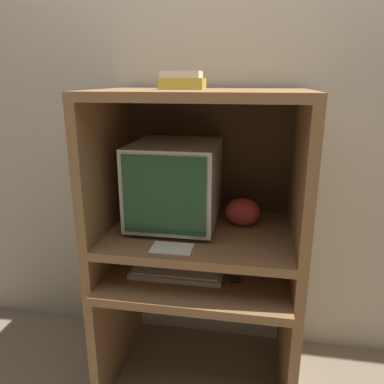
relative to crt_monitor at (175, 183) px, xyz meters
The scene contains 10 objects.
wall_back 0.47m from the crt_monitor, 68.67° to the left, with size 6.00×0.06×2.60m.
desk_base 0.61m from the crt_monitor, 36.63° to the right, with size 0.86×0.64×0.60m.
desk_monitor_shelf 0.27m from the crt_monitor, 23.53° to the right, with size 0.86×0.61×0.17m.
hutch_upper 0.23m from the crt_monitor, ahead, with size 0.86×0.61×0.60m.
crt_monitor is the anchor object (origin of this frame).
keyboard 0.39m from the crt_monitor, 77.46° to the right, with size 0.40×0.14×0.03m.
mouse 0.49m from the crt_monitor, 31.01° to the right, with size 0.06×0.04×0.03m.
snack_bag 0.33m from the crt_monitor, ahead, with size 0.16×0.12×0.13m.
book_stack 0.44m from the crt_monitor, 45.04° to the right, with size 0.17×0.12×0.07m.
paper_card 0.33m from the crt_monitor, 81.11° to the right, with size 0.16×0.11×0.00m.
Camera 1 is at (0.23, -1.21, 1.41)m, focal length 35.00 mm.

